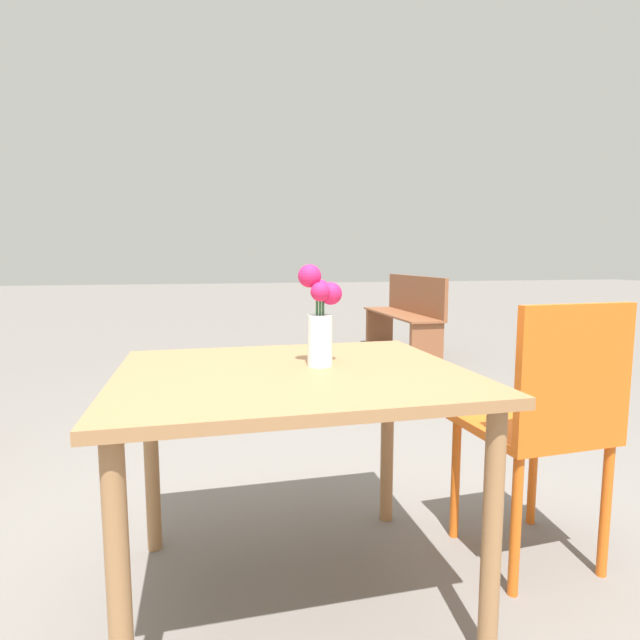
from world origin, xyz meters
name	(u,v)px	position (x,y,z in m)	size (l,w,h in m)	color
ground_plane	(294,595)	(0.00, 0.00, 0.00)	(40.00, 40.00, 0.00)	slate
table_front	(293,400)	(0.00, 0.00, 0.62)	(1.01, 0.85, 0.71)	#9E7047
flower_vase	(320,320)	(0.09, 0.03, 0.85)	(0.13, 0.12, 0.31)	silver
cafe_chair	(547,417)	(0.82, -0.05, 0.52)	(0.42, 0.42, 0.90)	orange
bench_middle	(407,313)	(1.85, 3.59, 0.45)	(0.37, 1.47, 0.85)	brown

